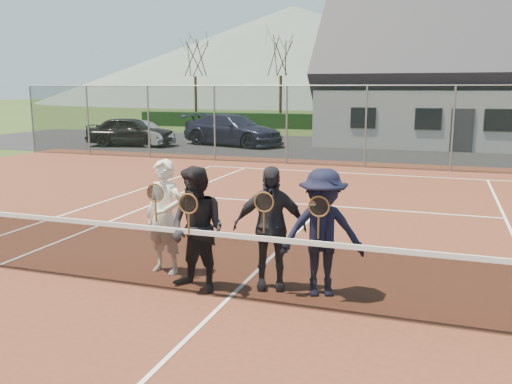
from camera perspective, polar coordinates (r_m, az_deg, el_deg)
ground at (r=26.87m, az=13.22°, el=4.37°), size 220.00×220.00×0.00m
court_surface at (r=7.66m, az=-2.88°, el=-11.23°), size 30.00×30.00×0.02m
tarmac_carpark at (r=27.56m, az=4.90°, el=4.78°), size 40.00×12.00×0.01m
hedge_row at (r=38.74m, az=15.12°, el=6.99°), size 40.00×1.20×1.10m
hill_west at (r=105.46m, az=3.86°, el=14.12°), size 110.00×110.00×18.00m
car_a at (r=28.39m, az=-13.00°, el=6.24°), size 4.71×2.74×1.51m
car_b at (r=28.63m, az=-12.07°, el=6.05°), size 4.00×2.29×1.25m
car_c at (r=28.01m, az=-2.45°, el=6.55°), size 5.95×3.73×1.61m
court_markings at (r=7.65m, az=-2.88°, el=-11.12°), size 11.03×23.83×0.01m
tennis_net at (r=7.48m, az=-2.92°, el=-7.47°), size 11.68×0.08×1.10m
perimeter_fence at (r=20.30m, az=11.48°, el=6.77°), size 30.07×0.07×3.02m
clubhouse at (r=30.63m, az=21.98°, el=12.12°), size 15.60×8.20×7.70m
tree_a at (r=43.86m, az=-6.46°, el=14.55°), size 3.20×3.20×7.77m
tree_b at (r=41.37m, az=2.64°, el=14.84°), size 3.20×3.20×7.77m
tree_c at (r=39.69m, az=18.58°, el=14.48°), size 3.20×3.20×7.77m
player_a at (r=8.56m, az=-9.58°, el=-2.58°), size 0.72×0.55×1.80m
player_b at (r=7.73m, az=-6.19°, el=-3.95°), size 1.01×0.87×1.80m
player_c at (r=7.79m, az=1.46°, el=-3.77°), size 1.14×0.73×1.80m
player_d at (r=7.57m, az=7.01°, el=-4.29°), size 1.32×1.02×1.80m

